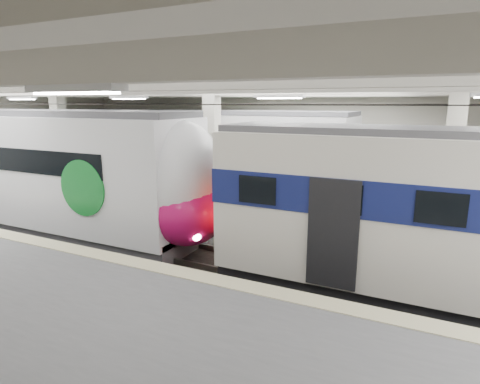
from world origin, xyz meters
The scene contains 3 objects.
station_hall centered at (0.00, -1.74, 3.24)m, with size 36.00×24.00×5.75m.
modern_emu centered at (-7.34, 0.00, 2.21)m, with size 13.95×2.88×4.49m.
far_train centered at (-5.13, 5.50, 2.29)m, with size 13.91×3.21×4.42m.
Camera 1 is at (4.47, -10.09, 4.77)m, focal length 30.00 mm.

